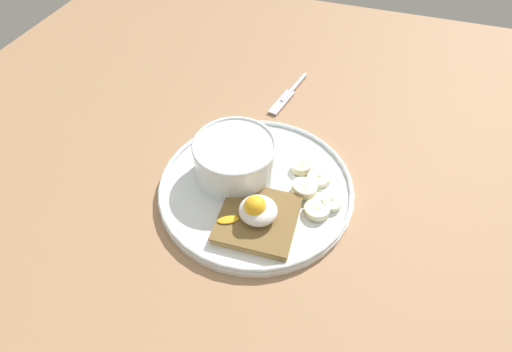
{
  "coord_description": "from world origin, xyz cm",
  "views": [
    {
      "loc": [
        11.18,
        -33.57,
        44.58
      ],
      "look_at": [
        0.0,
        0.0,
        5.0
      ],
      "focal_mm": 28.0,
      "sensor_mm": 36.0,
      "label": 1
    }
  ],
  "objects_px": {
    "poached_egg": "(257,210)",
    "banana_slice_left": "(304,189)",
    "oatmeal_bowl": "(235,159)",
    "banana_slice_front": "(332,201)",
    "banana_slice_back": "(319,177)",
    "banana_slice_right": "(301,167)",
    "banana_slice_inner": "(317,210)",
    "knife": "(289,93)",
    "toast_slice": "(258,219)"
  },
  "relations": [
    {
      "from": "poached_egg",
      "to": "banana_slice_left",
      "type": "height_order",
      "value": "poached_egg"
    },
    {
      "from": "oatmeal_bowl",
      "to": "banana_slice_front",
      "type": "bearing_deg",
      "value": -5.56
    },
    {
      "from": "banana_slice_left",
      "to": "banana_slice_back",
      "type": "xyz_separation_m",
      "value": [
        0.01,
        0.03,
        -0.0
      ]
    },
    {
      "from": "poached_egg",
      "to": "banana_slice_right",
      "type": "relative_size",
      "value": 1.84
    },
    {
      "from": "oatmeal_bowl",
      "to": "banana_slice_right",
      "type": "distance_m",
      "value": 0.09
    },
    {
      "from": "banana_slice_inner",
      "to": "knife",
      "type": "height_order",
      "value": "banana_slice_inner"
    },
    {
      "from": "poached_egg",
      "to": "knife",
      "type": "height_order",
      "value": "poached_egg"
    },
    {
      "from": "banana_slice_right",
      "to": "poached_egg",
      "type": "bearing_deg",
      "value": -106.33
    },
    {
      "from": "knife",
      "to": "banana_slice_inner",
      "type": "bearing_deg",
      "value": -67.28
    },
    {
      "from": "banana_slice_front",
      "to": "banana_slice_right",
      "type": "xyz_separation_m",
      "value": [
        -0.05,
        0.05,
        -0.0
      ]
    },
    {
      "from": "oatmeal_bowl",
      "to": "banana_slice_right",
      "type": "height_order",
      "value": "oatmeal_bowl"
    },
    {
      "from": "oatmeal_bowl",
      "to": "banana_slice_inner",
      "type": "height_order",
      "value": "oatmeal_bowl"
    },
    {
      "from": "poached_egg",
      "to": "banana_slice_front",
      "type": "bearing_deg",
      "value": 34.43
    },
    {
      "from": "toast_slice",
      "to": "poached_egg",
      "type": "distance_m",
      "value": 0.02
    },
    {
      "from": "oatmeal_bowl",
      "to": "banana_slice_right",
      "type": "xyz_separation_m",
      "value": [
        0.09,
        0.03,
        -0.02
      ]
    },
    {
      "from": "banana_slice_inner",
      "to": "toast_slice",
      "type": "bearing_deg",
      "value": -150.51
    },
    {
      "from": "banana_slice_front",
      "to": "banana_slice_back",
      "type": "bearing_deg",
      "value": 124.84
    },
    {
      "from": "banana_slice_right",
      "to": "knife",
      "type": "relative_size",
      "value": 0.3
    },
    {
      "from": "toast_slice",
      "to": "banana_slice_right",
      "type": "xyz_separation_m",
      "value": [
        0.03,
        0.1,
        -0.0
      ]
    },
    {
      "from": "banana_slice_front",
      "to": "banana_slice_left",
      "type": "relative_size",
      "value": 0.72
    },
    {
      "from": "banana_slice_front",
      "to": "banana_slice_left",
      "type": "bearing_deg",
      "value": 168.11
    },
    {
      "from": "toast_slice",
      "to": "banana_slice_back",
      "type": "bearing_deg",
      "value": 58.41
    },
    {
      "from": "banana_slice_left",
      "to": "knife",
      "type": "distance_m",
      "value": 0.23
    },
    {
      "from": "toast_slice",
      "to": "banana_slice_back",
      "type": "height_order",
      "value": "same"
    },
    {
      "from": "banana_slice_right",
      "to": "knife",
      "type": "height_order",
      "value": "banana_slice_right"
    },
    {
      "from": "knife",
      "to": "oatmeal_bowl",
      "type": "bearing_deg",
      "value": -95.68
    },
    {
      "from": "banana_slice_front",
      "to": "banana_slice_left",
      "type": "distance_m",
      "value": 0.04
    },
    {
      "from": "toast_slice",
      "to": "poached_egg",
      "type": "bearing_deg",
      "value": -151.62
    },
    {
      "from": "knife",
      "to": "banana_slice_right",
      "type": "bearing_deg",
      "value": -70.1
    },
    {
      "from": "banana_slice_front",
      "to": "knife",
      "type": "xyz_separation_m",
      "value": [
        -0.12,
        0.22,
        -0.01
      ]
    },
    {
      "from": "banana_slice_inner",
      "to": "poached_egg",
      "type": "bearing_deg",
      "value": -150.53
    },
    {
      "from": "banana_slice_left",
      "to": "banana_slice_right",
      "type": "relative_size",
      "value": 1.24
    },
    {
      "from": "banana_slice_front",
      "to": "banana_slice_left",
      "type": "height_order",
      "value": "banana_slice_left"
    },
    {
      "from": "toast_slice",
      "to": "poached_egg",
      "type": "height_order",
      "value": "poached_egg"
    },
    {
      "from": "toast_slice",
      "to": "banana_slice_inner",
      "type": "xyz_separation_m",
      "value": [
        0.07,
        0.04,
        -0.0
      ]
    },
    {
      "from": "knife",
      "to": "banana_slice_back",
      "type": "bearing_deg",
      "value": -63.81
    },
    {
      "from": "banana_slice_front",
      "to": "banana_slice_right",
      "type": "relative_size",
      "value": 0.89
    },
    {
      "from": "banana_slice_front",
      "to": "banana_slice_inner",
      "type": "height_order",
      "value": "banana_slice_front"
    },
    {
      "from": "oatmeal_bowl",
      "to": "banana_slice_left",
      "type": "bearing_deg",
      "value": -2.96
    },
    {
      "from": "banana_slice_left",
      "to": "banana_slice_right",
      "type": "bearing_deg",
      "value": 109.51
    },
    {
      "from": "toast_slice",
      "to": "knife",
      "type": "xyz_separation_m",
      "value": [
        -0.03,
        0.28,
        -0.01
      ]
    },
    {
      "from": "poached_egg",
      "to": "banana_slice_right",
      "type": "distance_m",
      "value": 0.11
    },
    {
      "from": "oatmeal_bowl",
      "to": "banana_slice_left",
      "type": "xyz_separation_m",
      "value": [
        0.1,
        -0.01,
        -0.02
      ]
    },
    {
      "from": "toast_slice",
      "to": "banana_slice_back",
      "type": "relative_size",
      "value": 2.2
    },
    {
      "from": "oatmeal_bowl",
      "to": "banana_slice_left",
      "type": "height_order",
      "value": "oatmeal_bowl"
    },
    {
      "from": "oatmeal_bowl",
      "to": "banana_slice_back",
      "type": "height_order",
      "value": "oatmeal_bowl"
    },
    {
      "from": "banana_slice_left",
      "to": "knife",
      "type": "xyz_separation_m",
      "value": [
        -0.08,
        0.22,
        -0.01
      ]
    },
    {
      "from": "banana_slice_left",
      "to": "oatmeal_bowl",
      "type": "bearing_deg",
      "value": 177.04
    },
    {
      "from": "banana_slice_left",
      "to": "banana_slice_front",
      "type": "bearing_deg",
      "value": -11.89
    },
    {
      "from": "banana_slice_left",
      "to": "banana_slice_inner",
      "type": "distance_m",
      "value": 0.04
    }
  ]
}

